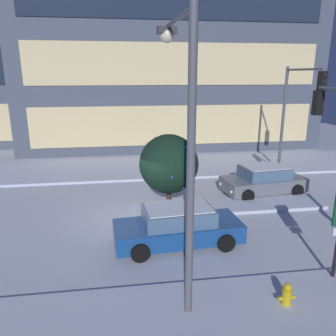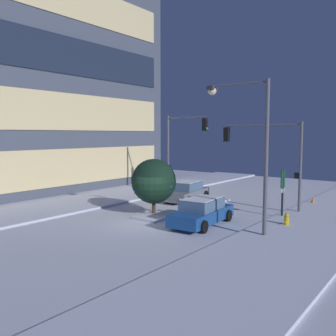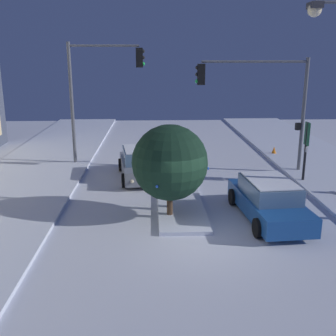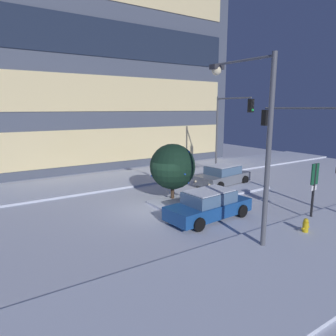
% 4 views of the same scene
% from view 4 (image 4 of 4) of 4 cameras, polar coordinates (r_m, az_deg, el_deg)
% --- Properties ---
extents(ground, '(52.00, 52.00, 0.00)m').
position_cam_4_polar(ground, '(17.15, -2.41, -7.90)').
color(ground, silver).
extents(curb_strip_near, '(52.00, 5.20, 0.14)m').
position_cam_4_polar(curb_strip_near, '(11.70, 18.40, -17.60)').
color(curb_strip_near, silver).
rests_on(curb_strip_near, ground).
extents(curb_strip_far, '(52.00, 5.20, 0.14)m').
position_cam_4_polar(curb_strip_far, '(23.87, -11.98, -2.50)').
color(curb_strip_far, silver).
rests_on(curb_strip_far, ground).
extents(median_strip, '(9.00, 1.80, 0.14)m').
position_cam_4_polar(median_strip, '(20.22, 8.40, -4.84)').
color(median_strip, silver).
rests_on(median_strip, ground).
extents(office_tower_main, '(24.39, 10.69, 31.89)m').
position_cam_4_polar(office_tower_main, '(35.01, -12.55, 28.07)').
color(office_tower_main, '#4C5466').
rests_on(office_tower_main, ground).
extents(car_near, '(4.87, 2.30, 1.49)m').
position_cam_4_polar(car_near, '(15.84, 7.65, -6.90)').
color(car_near, '#19478C').
rests_on(car_near, ground).
extents(car_far, '(4.57, 2.56, 1.49)m').
position_cam_4_polar(car_far, '(22.80, 10.15, -1.41)').
color(car_far, slate).
rests_on(car_far, ground).
extents(traffic_light_corner_far_right, '(0.32, 4.05, 6.56)m').
position_cam_4_polar(traffic_light_corner_far_right, '(25.79, 11.46, 8.56)').
color(traffic_light_corner_far_right, '#565960').
rests_on(traffic_light_corner_far_right, ground).
extents(traffic_light_corner_near_right, '(0.32, 5.58, 5.78)m').
position_cam_4_polar(traffic_light_corner_near_right, '(19.09, 24.44, 5.50)').
color(traffic_light_corner_near_right, '#565960').
rests_on(traffic_light_corner_near_right, ground).
extents(street_lamp_arched, '(0.56, 3.24, 7.59)m').
position_cam_4_polar(street_lamp_arched, '(12.71, 15.26, 7.98)').
color(street_lamp_arched, '#565960').
rests_on(street_lamp_arched, ground).
extents(fire_hydrant, '(0.48, 0.26, 0.77)m').
position_cam_4_polar(fire_hydrant, '(15.19, 24.26, -9.98)').
color(fire_hydrant, gold).
rests_on(fire_hydrant, ground).
extents(parking_info_sign, '(0.55, 0.12, 2.89)m').
position_cam_4_polar(parking_info_sign, '(16.96, 25.57, -2.72)').
color(parking_info_sign, black).
rests_on(parking_info_sign, ground).
extents(decorated_tree_median, '(2.75, 2.80, 3.50)m').
position_cam_4_polar(decorated_tree_median, '(18.39, 0.86, 0.26)').
color(decorated_tree_median, '#473323').
rests_on(decorated_tree_median, ground).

